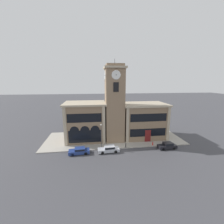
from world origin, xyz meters
The scene contains 11 objects.
ground_plane centered at (0.00, 0.00, 0.00)m, with size 300.00×300.00×0.00m, color #424247.
sidewalk_kerb centered at (0.00, 6.41, 0.07)m, with size 35.70×12.83×0.15m.
clock_tower centered at (0.00, 5.24, 9.66)m, with size 5.23×5.23×20.43m.
town_hall_left_wing centered at (-7.44, 6.87, 4.99)m, with size 10.45×8.55×9.92m.
town_hall_right_wing centered at (8.21, 6.88, 4.72)m, with size 11.99×8.55×9.37m.
parked_car_near centered at (-8.50, -1.24, 0.70)m, with size 4.50×2.10×1.33m.
parked_car_mid centered at (-2.16, -1.24, 0.74)m, with size 4.74×2.04×1.42m.
parked_car_far centered at (11.35, -1.24, 0.76)m, with size 4.30×1.98×1.48m.
street_lamp centered at (-3.71, 0.46, 3.95)m, with size 0.36×0.36×5.79m.
bollard centered at (1.94, 0.21, 0.67)m, with size 0.18×0.18×1.06m.
fire_hydrant centered at (8.60, 0.59, 0.57)m, with size 0.22×0.22×0.87m.
Camera 1 is at (-5.33, -31.43, 15.34)m, focal length 24.00 mm.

